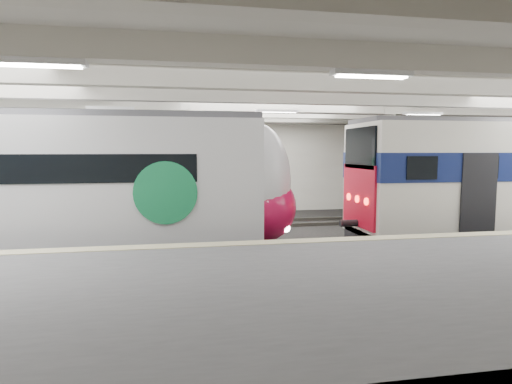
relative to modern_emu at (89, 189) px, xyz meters
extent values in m
cube|color=black|center=(6.44, 0.00, -2.32)|extent=(36.00, 24.00, 0.10)
cube|color=silver|center=(6.44, 0.00, 3.28)|extent=(36.00, 24.00, 0.20)
cube|color=beige|center=(6.44, 10.00, 0.48)|extent=(30.00, 0.10, 5.50)
cube|color=#555557|center=(6.44, -6.50, -1.72)|extent=(30.00, 7.00, 1.10)
cube|color=beige|center=(6.44, -3.25, -1.16)|extent=(30.00, 0.50, 0.02)
cube|color=beige|center=(3.44, 3.00, 0.48)|extent=(0.50, 0.50, 5.50)
cube|color=beige|center=(11.44, 3.00, 0.48)|extent=(0.50, 0.50, 5.50)
cube|color=beige|center=(6.44, 0.00, 2.98)|extent=(30.00, 18.00, 0.50)
cube|color=#59544C|center=(6.44, 0.00, -2.19)|extent=(30.00, 1.52, 0.16)
cube|color=#59544C|center=(6.44, 5.50, -2.19)|extent=(30.00, 1.52, 0.16)
cylinder|color=black|center=(6.44, 0.00, 2.43)|extent=(30.00, 0.03, 0.03)
cylinder|color=black|center=(6.44, 5.50, 2.43)|extent=(30.00, 0.03, 0.03)
cube|color=white|center=(6.44, -2.00, 2.65)|extent=(26.00, 8.40, 0.12)
cube|color=silver|center=(-1.29, 0.00, 0.19)|extent=(13.08, 2.92, 3.92)
ellipsoid|color=silver|center=(5.25, 0.00, 0.19)|extent=(2.31, 2.86, 3.84)
ellipsoid|color=#BD0F3F|center=(5.37, 0.00, -0.67)|extent=(2.45, 2.92, 2.35)
cylinder|color=#198A4E|center=(2.38, -1.49, -0.01)|extent=(1.81, 0.06, 1.81)
cube|color=#4C4C51|center=(-1.29, 0.00, 2.25)|extent=(13.08, 2.39, 0.20)
cube|color=black|center=(-1.29, 0.00, -1.92)|extent=(13.08, 2.04, 0.70)
cube|color=red|center=(8.90, 0.00, -0.36)|extent=(0.08, 2.56, 2.15)
cube|color=black|center=(8.90, 0.00, 1.28)|extent=(0.08, 2.41, 1.41)
cube|color=silver|center=(-1.50, 5.50, 0.00)|extent=(13.12, 2.91, 3.55)
cube|color=#198A4E|center=(-1.50, 5.50, 0.47)|extent=(13.16, 2.97, 0.75)
cube|color=#4C4C51|center=(-1.50, 5.50, 1.87)|extent=(13.11, 2.45, 0.16)
cube|color=black|center=(-1.50, 5.50, -1.97)|extent=(13.11, 2.63, 0.60)
camera|label=1|loc=(2.74, -13.87, 1.20)|focal=30.00mm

